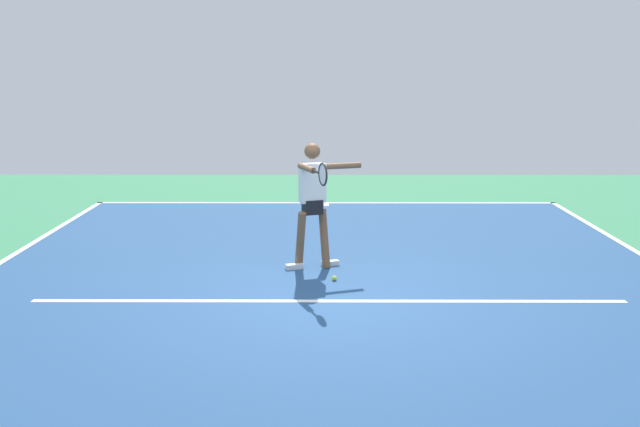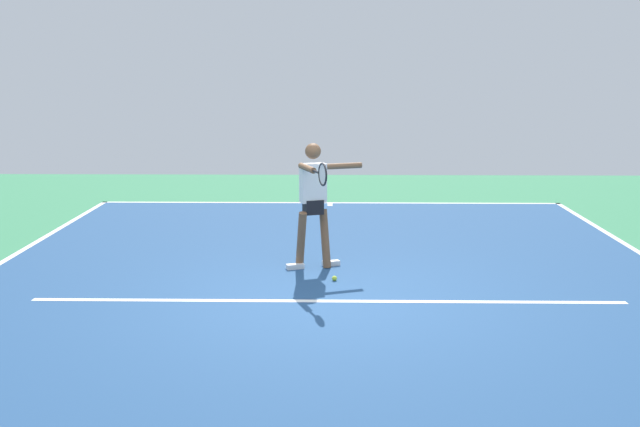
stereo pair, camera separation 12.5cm
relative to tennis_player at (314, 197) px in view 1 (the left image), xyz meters
name	(u,v)px [view 1 (the left image)]	position (x,y,z in m)	size (l,w,h in m)	color
ground_plane	(329,299)	(-0.20, 1.40, -0.99)	(20.93, 20.93, 0.00)	#388456
court_surface	(329,299)	(-0.20, 1.40, -0.99)	(9.38, 12.93, 0.00)	navy
court_line_baseline_near	(326,203)	(-0.20, -5.02, -0.99)	(9.38, 0.10, 0.01)	white
court_line_service	(329,301)	(-0.20, 1.48, -0.99)	(7.03, 0.10, 0.01)	white
court_line_centre_mark	(326,204)	(-0.20, -4.82, -0.99)	(0.10, 0.30, 0.01)	white
tennis_player	(314,197)	(0.00, 0.00, 0.00)	(1.05, 1.31, 1.73)	brown
tennis_ball_near_service_line	(334,278)	(-0.28, 0.62, -0.96)	(0.07, 0.07, 0.07)	#C6E53D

